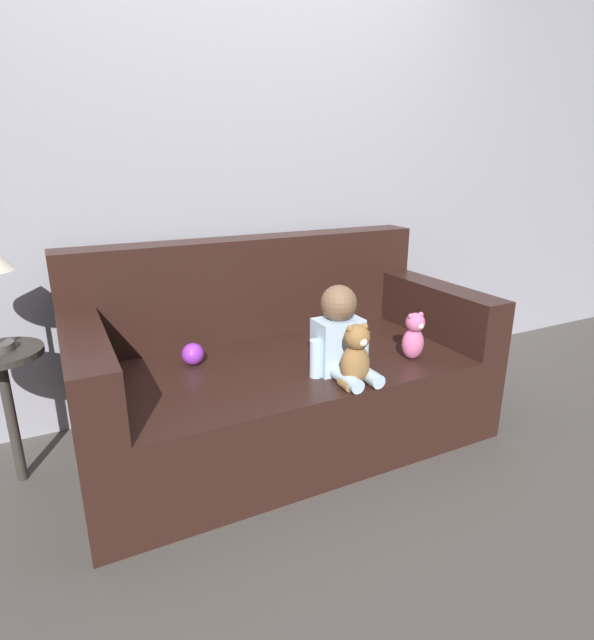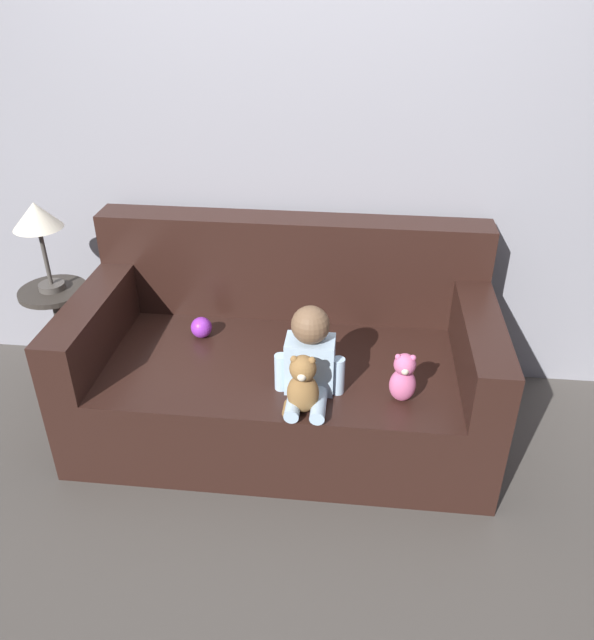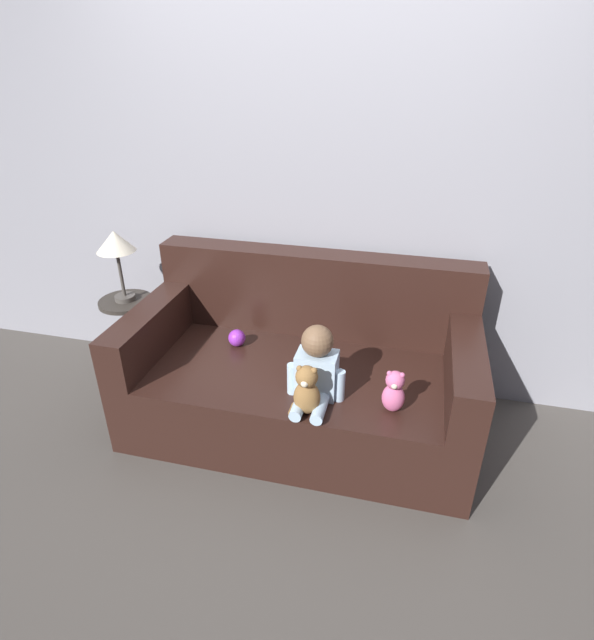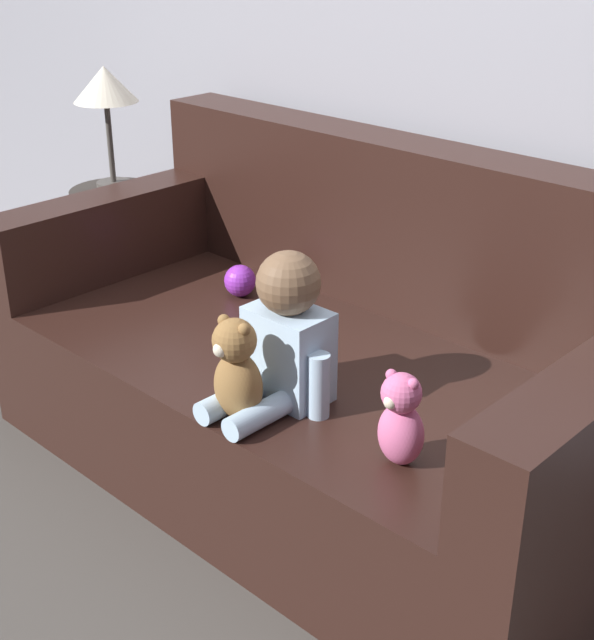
{
  "view_description": "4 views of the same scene",
  "coord_description": "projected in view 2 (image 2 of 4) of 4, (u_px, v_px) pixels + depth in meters",
  "views": [
    {
      "loc": [
        -0.9,
        -1.92,
        1.27
      ],
      "look_at": [
        0.01,
        -0.11,
        0.61
      ],
      "focal_mm": 28.0,
      "sensor_mm": 36.0,
      "label": 1
    },
    {
      "loc": [
        0.32,
        -2.29,
        1.94
      ],
      "look_at": [
        0.07,
        -0.02,
        0.59
      ],
      "focal_mm": 35.0,
      "sensor_mm": 36.0,
      "label": 2
    },
    {
      "loc": [
        0.53,
        -2.18,
        1.88
      ],
      "look_at": [
        -0.02,
        0.01,
        0.67
      ],
      "focal_mm": 28.0,
      "sensor_mm": 36.0,
      "label": 3
    },
    {
      "loc": [
        1.46,
        -1.59,
        1.5
      ],
      "look_at": [
        0.08,
        -0.14,
        0.56
      ],
      "focal_mm": 50.0,
      "sensor_mm": 36.0,
      "label": 4
    }
  ],
  "objects": [
    {
      "name": "ground_plane",
      "position": [
        284.0,
        425.0,
        2.98
      ],
      "size": [
        12.0,
        12.0,
        0.0
      ],
      "primitive_type": "plane",
      "color": "#4C4742"
    },
    {
      "name": "teddy_bear_brown",
      "position": [
        303.0,
        386.0,
        2.37
      ],
      "size": [
        0.15,
        0.12,
        0.26
      ],
      "color": "olive",
      "rests_on": "couch"
    },
    {
      "name": "couch",
      "position": [
        285.0,
        363.0,
        2.88
      ],
      "size": [
        1.82,
        0.94,
        0.9
      ],
      "color": "black",
      "rests_on": "ground_plane"
    },
    {
      "name": "wall_back",
      "position": [
        296.0,
        120.0,
        2.79
      ],
      "size": [
        8.0,
        0.05,
        2.6
      ],
      "color": "#93939E",
      "rests_on": "ground_plane"
    },
    {
      "name": "toy_ball",
      "position": [
        201.0,
        327.0,
        2.88
      ],
      "size": [
        0.1,
        0.1,
        0.1
      ],
      "color": "purple",
      "rests_on": "couch"
    },
    {
      "name": "side_table",
      "position": [
        44.0,
        252.0,
        2.85
      ],
      "size": [
        0.32,
        0.32,
        1.0
      ],
      "color": "#332D28",
      "rests_on": "ground_plane"
    },
    {
      "name": "plush_toy_side",
      "position": [
        403.0,
        378.0,
        2.44
      ],
      "size": [
        0.11,
        0.1,
        0.22
      ],
      "color": "#DB6699",
      "rests_on": "couch"
    },
    {
      "name": "person_baby",
      "position": [
        310.0,
        357.0,
        2.47
      ],
      "size": [
        0.28,
        0.32,
        0.37
      ],
      "color": "silver",
      "rests_on": "couch"
    }
  ]
}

